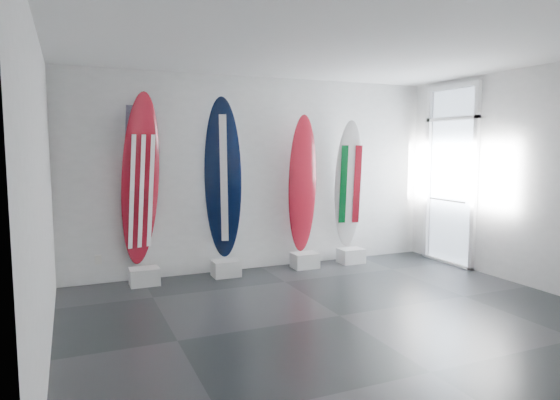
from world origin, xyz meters
name	(u,v)px	position (x,y,z in m)	size (l,w,h in m)	color
floor	(339,316)	(0.00, 0.00, 0.00)	(6.00, 6.00, 0.00)	black
ceiling	(343,46)	(0.00, 0.00, 3.00)	(6.00, 6.00, 0.00)	white
wall_back	(261,174)	(0.00, 2.50, 1.50)	(6.00, 6.00, 0.00)	silver
wall_front	(538,212)	(0.00, -2.50, 1.50)	(6.00, 6.00, 0.00)	silver
wall_left	(42,195)	(-3.00, 0.00, 1.50)	(5.00, 5.00, 0.00)	silver
wall_right	(534,178)	(3.00, 0.00, 1.50)	(5.00, 5.00, 0.00)	silver
display_block_usa	(144,277)	(-1.87, 2.18, 0.12)	(0.40, 0.30, 0.24)	silver
surfboard_usa	(141,181)	(-1.87, 2.28, 1.45)	(0.55, 0.08, 2.45)	maroon
display_block_navy	(226,268)	(-0.68, 2.18, 0.12)	(0.40, 0.30, 0.24)	silver
surfboard_navy	(223,180)	(-0.68, 2.28, 1.44)	(0.55, 0.08, 2.42)	black
display_block_swiss	(305,260)	(0.63, 2.18, 0.12)	(0.40, 0.30, 0.24)	silver
surfboard_swiss	(302,184)	(0.63, 2.28, 1.33)	(0.49, 0.08, 2.19)	maroon
display_block_italy	(351,256)	(1.48, 2.18, 0.12)	(0.40, 0.30, 0.24)	silver
surfboard_italy	(349,185)	(1.48, 2.28, 1.30)	(0.48, 0.08, 2.13)	white
wall_outlet	(98,260)	(-2.45, 2.48, 0.35)	(0.09, 0.02, 0.13)	silver
glass_door	(451,177)	(2.97, 1.55, 1.43)	(0.12, 1.16, 2.85)	white
balcony	(508,228)	(4.30, 1.55, 0.50)	(2.80, 2.20, 1.20)	slate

